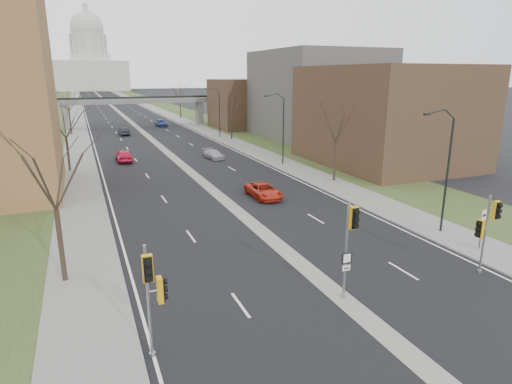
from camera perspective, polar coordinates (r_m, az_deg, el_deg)
ground at (r=22.24m, az=12.39°, el=-14.50°), size 700.00×700.00×0.00m
road_surface at (r=166.39m, az=-18.70°, el=10.83°), size 20.00×600.00×0.01m
median_strip at (r=166.39m, az=-18.70°, el=10.83°), size 1.20×600.00×0.02m
sidewalk_right at (r=167.64m, az=-14.54°, el=11.19°), size 4.00×600.00×0.12m
sidewalk_left at (r=165.99m, az=-22.89°, el=10.45°), size 4.00×600.00×0.12m
grass_verge_right at (r=168.58m, az=-12.49°, el=11.33°), size 8.00×600.00×0.10m
grass_verge_left at (r=166.12m, az=-24.98°, el=10.22°), size 8.00×600.00×0.10m
commercial_block_near at (r=56.42m, az=16.91°, el=9.71°), size 16.00×20.00×12.00m
commercial_block_mid at (r=78.36m, az=8.09°, el=12.72°), size 18.00×22.00×15.00m
commercial_block_far at (r=92.12m, az=-1.04°, el=11.68°), size 14.00×14.00×10.00m
pedestrian_bridge at (r=96.51m, az=-15.80°, el=11.20°), size 34.00×3.00×6.45m
capitol at (r=335.92m, az=-21.21°, el=15.70°), size 48.00×42.00×55.75m
streetlight_near at (r=31.40m, az=23.64°, el=6.80°), size 2.61×0.20×8.70m
streetlight_mid at (r=52.79m, az=2.90°, el=11.03°), size 2.61×0.20×8.70m
streetlight_far at (r=77.07m, az=-5.53°, el=12.35°), size 2.61×0.20×8.70m
tree_left_a at (r=24.08m, az=-25.76°, el=3.53°), size 7.20×7.20×9.40m
tree_left_b at (r=53.87m, az=-24.24°, el=9.03°), size 6.75×6.75×8.81m
tree_left_c at (r=87.74m, az=-23.86°, el=11.56°), size 7.65×7.65×9.99m
tree_right_a at (r=45.07m, az=10.75°, el=9.63°), size 7.20×7.20×9.40m
tree_right_b at (r=74.91m, az=-3.32°, el=11.44°), size 6.30×6.30×8.22m
tree_right_c at (r=113.36m, az=-10.15°, el=13.18°), size 7.65×7.65×9.99m
signal_pole_left at (r=17.13m, az=-13.60°, el=-12.17°), size 0.84×0.85×4.81m
signal_pole_median at (r=21.16m, az=12.45°, el=-5.62°), size 0.58×0.82×5.01m
signal_pole_right at (r=26.71m, az=28.44°, el=-3.82°), size 0.83×0.80×4.61m
speed_limit_sign at (r=30.74m, az=27.99°, el=-3.55°), size 0.55×0.19×2.62m
car_left_near at (r=58.27m, az=-17.22°, el=4.66°), size 1.92×4.65×1.57m
car_left_far at (r=84.24m, az=-17.21°, el=7.73°), size 1.78×4.43×1.43m
car_right_near at (r=39.24m, az=1.01°, el=0.20°), size 2.25×4.82×1.33m
car_right_mid at (r=57.98m, az=-5.68°, el=5.04°), size 2.24×4.40×1.22m
car_right_far at (r=96.79m, az=-12.56°, el=9.00°), size 2.34×4.76×1.56m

